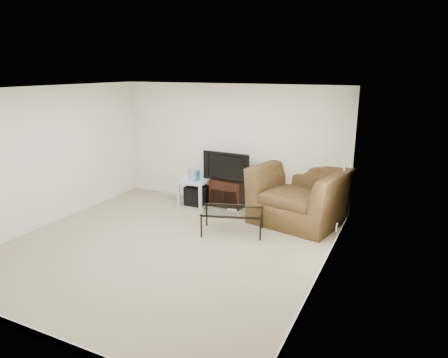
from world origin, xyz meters
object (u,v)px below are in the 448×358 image
at_px(television, 228,166).
at_px(coffee_table, 232,221).
at_px(side_table, 195,192).
at_px(subwoofer, 197,195).
at_px(recliner, 300,186).
at_px(tv_stand, 229,193).

bearing_deg(television, coffee_table, -59.92).
bearing_deg(side_table, coffee_table, -37.85).
xyz_separation_m(side_table, subwoofer, (0.03, 0.02, -0.08)).
distance_m(subwoofer, coffee_table, 1.70).
bearing_deg(recliner, television, -175.17).
bearing_deg(side_table, television, 16.44).
bearing_deg(recliner, coffee_table, -118.24).
xyz_separation_m(tv_stand, television, (-0.00, -0.03, 0.58)).
bearing_deg(subwoofer, recliner, -0.63).
distance_m(television, subwoofer, 0.96).
height_order(television, recliner, recliner).
bearing_deg(coffee_table, recliner, 49.59).
height_order(side_table, recliner, recliner).
bearing_deg(coffee_table, side_table, 142.15).
relative_size(tv_stand, coffee_table, 0.64).
distance_m(television, coffee_table, 1.56).
relative_size(tv_stand, subwoofer, 1.68).
bearing_deg(side_table, tv_stand, 18.60).
height_order(side_table, subwoofer, side_table).
xyz_separation_m(tv_stand, coffee_table, (0.67, -1.28, -0.08)).
xyz_separation_m(subwoofer, recliner, (2.21, -0.02, 0.51)).
bearing_deg(television, subwoofer, -162.78).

